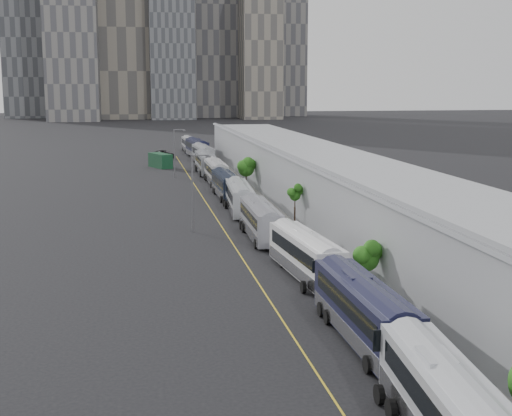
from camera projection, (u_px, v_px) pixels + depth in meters
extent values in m
cube|color=gray|center=(315.00, 223.00, 79.51)|extent=(10.00, 170.00, 0.12)
cube|color=gold|center=(222.00, 227.00, 77.74)|extent=(0.12, 160.00, 0.02)
cube|color=gray|center=(350.00, 193.00, 79.62)|extent=(12.00, 160.00, 6.80)
cube|color=gray|center=(351.00, 171.00, 79.20)|extent=(12.45, 160.40, 2.57)
cube|color=gray|center=(299.00, 162.00, 78.01)|extent=(0.30, 160.00, 0.40)
cube|color=slate|center=(70.00, 8.00, 301.83)|extent=(22.00, 22.00, 95.00)
cube|color=slate|center=(171.00, 30.00, 320.10)|extent=(20.00, 20.00, 80.00)
cube|color=slate|center=(210.00, 7.00, 340.78)|extent=(24.00, 24.00, 105.00)
cube|color=gray|center=(261.00, 41.00, 322.87)|extent=(18.00, 18.00, 70.00)
cube|color=slate|center=(33.00, 0.00, 336.00)|extent=(28.00, 26.00, 110.00)
cube|color=slate|center=(281.00, 25.00, 358.03)|extent=(22.00, 22.00, 90.00)
cube|color=#B4B7BF|center=(450.00, 410.00, 29.74)|extent=(3.74, 13.16, 3.14)
cube|color=black|center=(452.00, 399.00, 29.45)|extent=(3.66, 11.61, 1.07)
cube|color=#B4B7BF|center=(436.00, 357.00, 30.90)|extent=(1.49, 2.30, 0.30)
cube|color=#161732|center=(364.00, 310.00, 42.80)|extent=(2.69, 13.11, 3.17)
cube|color=black|center=(365.00, 302.00, 42.51)|extent=(2.74, 11.54, 1.08)
cube|color=silver|center=(363.00, 326.00, 42.98)|extent=(2.73, 12.85, 1.02)
cube|color=#161732|center=(357.00, 276.00, 43.97)|extent=(1.32, 2.22, 0.30)
cube|color=white|center=(305.00, 254.00, 57.34)|extent=(3.50, 12.75, 3.05)
cube|color=black|center=(306.00, 248.00, 57.05)|extent=(3.44, 11.25, 1.04)
cube|color=silver|center=(305.00, 266.00, 57.50)|extent=(3.52, 12.50, 0.98)
cube|color=white|center=(301.00, 230.00, 58.46)|extent=(1.42, 2.22, 0.29)
cube|color=gray|center=(260.00, 220.00, 71.80)|extent=(2.69, 12.63, 3.05)
cube|color=black|center=(261.00, 215.00, 71.52)|extent=(2.73, 11.12, 1.04)
cube|color=silver|center=(260.00, 230.00, 71.97)|extent=(2.73, 12.38, 0.98)
cube|color=gray|center=(258.00, 202.00, 72.93)|extent=(1.29, 2.15, 0.29)
cube|color=#ADB1B8|center=(239.00, 198.00, 86.29)|extent=(3.30, 12.75, 3.06)
cube|color=black|center=(240.00, 193.00, 86.01)|extent=(3.27, 11.24, 1.04)
cube|color=silver|center=(239.00, 205.00, 86.45)|extent=(3.33, 12.50, 0.98)
cube|color=#ADB1B8|center=(238.00, 182.00, 87.42)|extent=(1.39, 2.21, 0.29)
cube|color=black|center=(226.00, 185.00, 98.10)|extent=(2.63, 12.16, 2.94)
cube|color=black|center=(226.00, 181.00, 97.83)|extent=(2.67, 10.71, 1.00)
cube|color=silver|center=(226.00, 191.00, 98.26)|extent=(2.67, 11.92, 0.94)
cube|color=black|center=(225.00, 172.00, 99.19)|extent=(1.25, 2.07, 0.28)
cube|color=silver|center=(216.00, 172.00, 112.02)|extent=(2.53, 12.57, 3.04)
cube|color=black|center=(216.00, 168.00, 111.74)|extent=(2.59, 11.06, 1.03)
cube|color=silver|center=(216.00, 178.00, 112.19)|extent=(2.57, 12.31, 0.97)
cube|color=silver|center=(215.00, 160.00, 113.15)|extent=(1.26, 2.13, 0.29)
cube|color=gray|center=(205.00, 163.00, 124.73)|extent=(2.67, 13.04, 3.16)
cube|color=black|center=(205.00, 159.00, 124.44)|extent=(2.72, 11.48, 1.07)
cube|color=silver|center=(205.00, 168.00, 124.91)|extent=(2.71, 12.78, 1.01)
cube|color=gray|center=(204.00, 152.00, 125.90)|extent=(1.31, 2.21, 0.30)
cube|color=#94979D|center=(203.00, 154.00, 139.57)|extent=(3.30, 13.18, 3.17)
cube|color=black|center=(203.00, 152.00, 139.28)|extent=(3.28, 11.62, 1.08)
cube|color=silver|center=(203.00, 160.00, 139.74)|extent=(3.33, 12.92, 1.01)
cube|color=#94979D|center=(202.00, 145.00, 140.74)|extent=(1.42, 2.28, 0.30)
cube|color=#161933|center=(197.00, 148.00, 152.21)|extent=(3.90, 13.89, 3.32)
cube|color=black|center=(197.00, 145.00, 151.90)|extent=(3.82, 12.26, 1.13)
cube|color=silver|center=(197.00, 153.00, 152.39)|extent=(3.91, 13.63, 1.06)
cube|color=#161933|center=(196.00, 139.00, 153.43)|extent=(1.56, 2.43, 0.32)
cube|color=#B4B4B6|center=(189.00, 144.00, 165.44)|extent=(2.74, 12.12, 2.92)
cube|color=black|center=(189.00, 142.00, 165.17)|extent=(2.76, 10.68, 0.99)
cube|color=silver|center=(189.00, 148.00, 165.60)|extent=(2.78, 11.88, 0.94)
cube|color=#B4B4B6|center=(189.00, 137.00, 166.52)|extent=(1.26, 2.07, 0.28)
cylinder|color=black|center=(366.00, 275.00, 52.69)|extent=(0.18, 0.18, 2.90)
sphere|color=#246015|center=(367.00, 255.00, 52.43)|extent=(1.84, 1.84, 1.84)
cylinder|color=black|center=(295.00, 210.00, 76.77)|extent=(0.18, 0.18, 3.97)
sphere|color=#246015|center=(295.00, 193.00, 76.46)|extent=(1.25, 1.25, 1.25)
cylinder|color=black|center=(246.00, 178.00, 105.33)|extent=(0.18, 0.18, 3.47)
sphere|color=#246015|center=(246.00, 166.00, 105.02)|extent=(2.44, 2.44, 2.44)
cylinder|color=#59595E|center=(192.00, 194.00, 74.43)|extent=(0.18, 0.18, 8.22)
cylinder|color=#59595E|center=(200.00, 155.00, 73.91)|extent=(1.80, 0.14, 0.14)
cube|color=#59595E|center=(208.00, 157.00, 74.07)|extent=(0.50, 0.22, 0.18)
cylinder|color=#59595E|center=(174.00, 154.00, 118.37)|extent=(0.18, 0.18, 8.12)
cylinder|color=#59595E|center=(179.00, 130.00, 117.85)|extent=(1.80, 0.14, 0.14)
cube|color=#59595E|center=(184.00, 131.00, 118.01)|extent=(0.50, 0.22, 0.18)
cube|color=#123A21|center=(160.00, 161.00, 133.87)|extent=(4.44, 6.48, 2.66)
imported|color=black|center=(164.00, 154.00, 151.01)|extent=(4.95, 6.63, 1.67)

